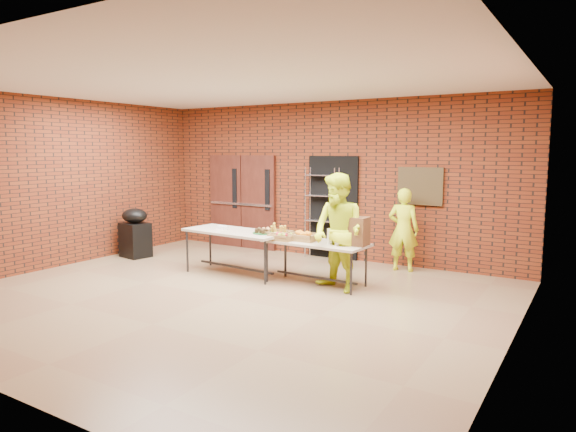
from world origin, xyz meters
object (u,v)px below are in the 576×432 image
at_px(covered_grill, 135,233).
at_px(volunteer_man, 338,232).
at_px(coffee_dispenser, 357,231).
at_px(volunteer_woman, 403,230).
at_px(table_left, 235,234).
at_px(wire_rack, 322,213).
at_px(table_right, 316,245).

relative_size(covered_grill, volunteer_man, 0.55).
xyz_separation_m(coffee_dispenser, volunteer_woman, (0.20, 1.64, -0.17)).
xyz_separation_m(covered_grill, volunteer_woman, (5.16, 1.72, 0.26)).
bearing_deg(table_left, volunteer_woman, 41.26).
xyz_separation_m(wire_rack, covered_grill, (-3.35, -1.94, -0.42)).
bearing_deg(volunteer_woman, volunteer_man, 69.79).
height_order(wire_rack, volunteer_man, wire_rack).
distance_m(table_right, coffee_dispenser, 0.76).
distance_m(table_left, covered_grill, 2.71).
relative_size(wire_rack, covered_grill, 1.82).
height_order(wire_rack, table_left, wire_rack).
distance_m(table_left, coffee_dispenser, 2.28).
xyz_separation_m(table_left, table_right, (1.56, 0.13, -0.07)).
xyz_separation_m(table_right, volunteer_woman, (0.90, 1.70, 0.11)).
bearing_deg(volunteer_woman, coffee_dispenser, 75.58).
xyz_separation_m(table_left, volunteer_man, (2.04, -0.02, 0.20)).
bearing_deg(volunteer_man, wire_rack, 144.01).
height_order(wire_rack, table_right, wire_rack).
distance_m(table_left, volunteer_man, 2.05).
relative_size(wire_rack, volunteer_woman, 1.21).
height_order(wire_rack, covered_grill, wire_rack).
xyz_separation_m(volunteer_woman, volunteer_man, (-0.42, -1.85, 0.16)).
distance_m(coffee_dispenser, volunteer_woman, 1.66).
xyz_separation_m(table_right, coffee_dispenser, (0.70, 0.06, 0.28)).
bearing_deg(covered_grill, table_left, 7.76).
bearing_deg(volunteer_man, covered_grill, -161.36).
height_order(table_right, volunteer_man, volunteer_man).
distance_m(table_right, volunteer_man, 0.57).
bearing_deg(table_right, volunteer_man, -13.90).
bearing_deg(table_right, coffee_dispenser, 8.57).
bearing_deg(coffee_dispenser, wire_rack, 130.80).
relative_size(table_right, coffee_dispenser, 3.95).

